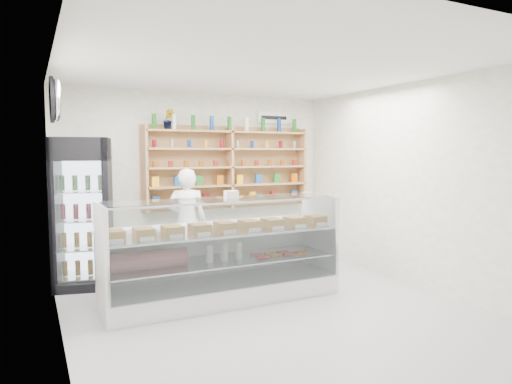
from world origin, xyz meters
TOP-DOWN VIEW (x-y plane):
  - room at (0.00, 0.00)m, footprint 5.00×5.00m
  - display_counter at (-0.37, 0.56)m, footprint 2.93×0.88m
  - shop_worker at (-0.41, 1.85)m, footprint 0.69×0.59m
  - drinks_cooler at (-1.85, 1.92)m, footprint 0.88×0.86m
  - wall_shelving at (0.50, 2.34)m, footprint 2.84×0.28m
  - potted_plant at (-0.52, 2.34)m, footprint 0.21×0.19m
  - security_mirror at (-2.17, 1.20)m, footprint 0.15×0.50m
  - wall_sign at (1.40, 2.47)m, footprint 0.62×0.03m

SIDE VIEW (x-z plane):
  - display_counter at x=-0.37m, z-range -0.29..0.99m
  - shop_worker at x=-0.41m, z-range 0.00..1.61m
  - drinks_cooler at x=-1.85m, z-range 0.00..2.04m
  - room at x=0.00m, z-range -1.10..3.90m
  - wall_shelving at x=0.50m, z-range 0.93..2.26m
  - potted_plant at x=-0.52m, z-range 2.20..2.50m
  - security_mirror at x=-2.17m, z-range 2.20..2.70m
  - wall_sign at x=1.40m, z-range 2.35..2.55m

